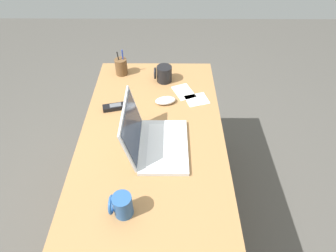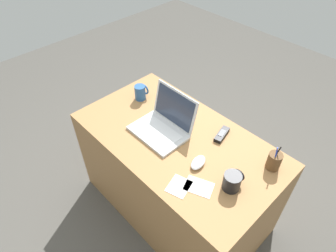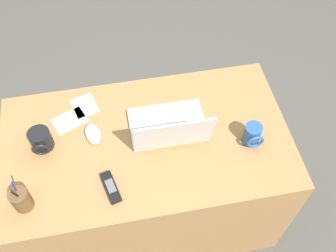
# 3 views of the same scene
# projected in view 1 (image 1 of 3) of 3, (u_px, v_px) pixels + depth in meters

# --- Properties ---
(ground_plane) EXTENTS (6.00, 6.00, 0.00)m
(ground_plane) POSITION_uv_depth(u_px,v_px,m) (156.00, 207.00, 1.91)
(ground_plane) COLOR #4C4944
(desk) EXTENTS (1.26, 0.71, 0.72)m
(desk) POSITION_uv_depth(u_px,v_px,m) (154.00, 175.00, 1.66)
(desk) COLOR #9E7042
(desk) RESTS_ON ground
(laptop) EXTENTS (0.33, 0.28, 0.24)m
(laptop) POSITION_uv_depth(u_px,v_px,m) (153.00, 140.00, 1.30)
(laptop) COLOR silver
(laptop) RESTS_ON desk
(computer_mouse) EXTENTS (0.09, 0.12, 0.03)m
(computer_mouse) POSITION_uv_depth(u_px,v_px,m) (165.00, 100.00, 1.56)
(computer_mouse) COLOR white
(computer_mouse) RESTS_ON desk
(coffee_mug_white) EXTENTS (0.07, 0.09, 0.10)m
(coffee_mug_white) POSITION_uv_depth(u_px,v_px,m) (122.00, 205.00, 1.06)
(coffee_mug_white) COLOR #26518C
(coffee_mug_white) RESTS_ON desk
(coffee_mug_tall) EXTENTS (0.09, 0.10, 0.10)m
(coffee_mug_tall) POSITION_uv_depth(u_px,v_px,m) (164.00, 74.00, 1.69)
(coffee_mug_tall) COLOR black
(coffee_mug_tall) RESTS_ON desk
(cordless_phone) EXTENTS (0.08, 0.14, 0.03)m
(cordless_phone) POSITION_uv_depth(u_px,v_px,m) (116.00, 107.00, 1.53)
(cordless_phone) COLOR black
(cordless_phone) RESTS_ON desk
(pen_holder) EXTENTS (0.07, 0.07, 0.17)m
(pen_holder) POSITION_uv_depth(u_px,v_px,m) (121.00, 67.00, 1.74)
(pen_holder) COLOR brown
(pen_holder) RESTS_ON desk
(paper_note_near_laptop) EXTENTS (0.17, 0.15, 0.00)m
(paper_note_near_laptop) POSITION_uv_depth(u_px,v_px,m) (184.00, 92.00, 1.64)
(paper_note_near_laptop) COLOR white
(paper_note_near_laptop) RESTS_ON desk
(paper_note_left) EXTENTS (0.13, 0.14, 0.00)m
(paper_note_left) POSITION_uv_depth(u_px,v_px,m) (197.00, 100.00, 1.59)
(paper_note_left) COLOR white
(paper_note_left) RESTS_ON desk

